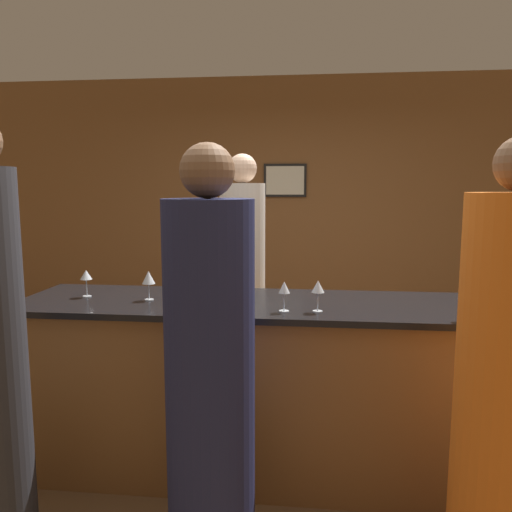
# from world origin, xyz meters

# --- Properties ---
(ground_plane) EXTENTS (14.00, 14.00, 0.00)m
(ground_plane) POSITION_xyz_m (0.00, 0.00, 0.00)
(ground_plane) COLOR brown
(back_wall) EXTENTS (8.00, 0.08, 2.80)m
(back_wall) POSITION_xyz_m (-0.00, 2.46, 1.40)
(back_wall) COLOR brown
(back_wall) RESTS_ON ground_plane
(bar_counter) EXTENTS (2.96, 0.75, 1.03)m
(bar_counter) POSITION_xyz_m (0.00, 0.00, 0.52)
(bar_counter) COLOR brown
(bar_counter) RESTS_ON ground_plane
(bartender) EXTENTS (0.32, 0.32, 1.91)m
(bartender) POSITION_xyz_m (-0.28, 0.73, 0.90)
(bartender) COLOR silver
(bartender) RESTS_ON ground_plane
(guest_0) EXTENTS (0.39, 0.39, 1.86)m
(guest_0) POSITION_xyz_m (-0.21, -0.77, 0.86)
(guest_0) COLOR #1E234C
(guest_0) RESTS_ON ground_plane
(guest_1) EXTENTS (0.39, 0.39, 1.87)m
(guest_1) POSITION_xyz_m (0.97, -0.86, 0.86)
(guest_1) COLOR orange
(guest_1) RESTS_ON ground_plane
(wine_glass_0) EXTENTS (0.07, 0.07, 0.16)m
(wine_glass_0) POSITION_xyz_m (-1.12, 0.01, 1.15)
(wine_glass_0) COLOR silver
(wine_glass_0) RESTS_ON bar_counter
(wine_glass_1) EXTENTS (0.08, 0.08, 0.16)m
(wine_glass_1) POSITION_xyz_m (1.05, -0.12, 1.15)
(wine_glass_1) COLOR silver
(wine_glass_1) RESTS_ON bar_counter
(wine_glass_2) EXTENTS (0.07, 0.07, 0.15)m
(wine_glass_2) POSITION_xyz_m (-0.22, -0.21, 1.14)
(wine_glass_2) COLOR silver
(wine_glass_2) RESTS_ON bar_counter
(wine_glass_3) EXTENTS (0.06, 0.06, 0.16)m
(wine_glass_3) POSITION_xyz_m (0.07, -0.22, 1.15)
(wine_glass_3) COLOR silver
(wine_glass_3) RESTS_ON bar_counter
(wine_glass_4) EXTENTS (0.08, 0.08, 0.17)m
(wine_glass_4) POSITION_xyz_m (-0.72, -0.03, 1.16)
(wine_glass_4) COLOR silver
(wine_glass_4) RESTS_ON bar_counter
(wine_glass_5) EXTENTS (0.06, 0.06, 0.17)m
(wine_glass_5) POSITION_xyz_m (0.96, -0.30, 1.16)
(wine_glass_5) COLOR silver
(wine_glass_5) RESTS_ON bar_counter
(wine_glass_6) EXTENTS (0.07, 0.07, 0.17)m
(wine_glass_6) POSITION_xyz_m (0.25, -0.20, 1.16)
(wine_glass_6) COLOR silver
(wine_glass_6) RESTS_ON bar_counter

